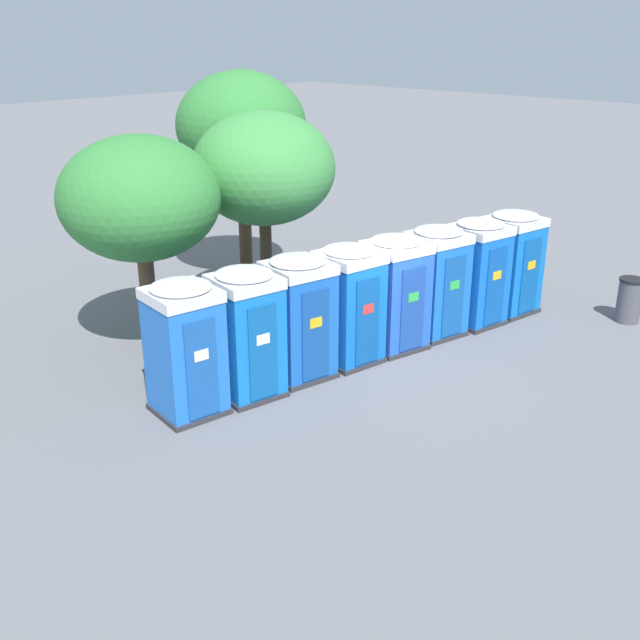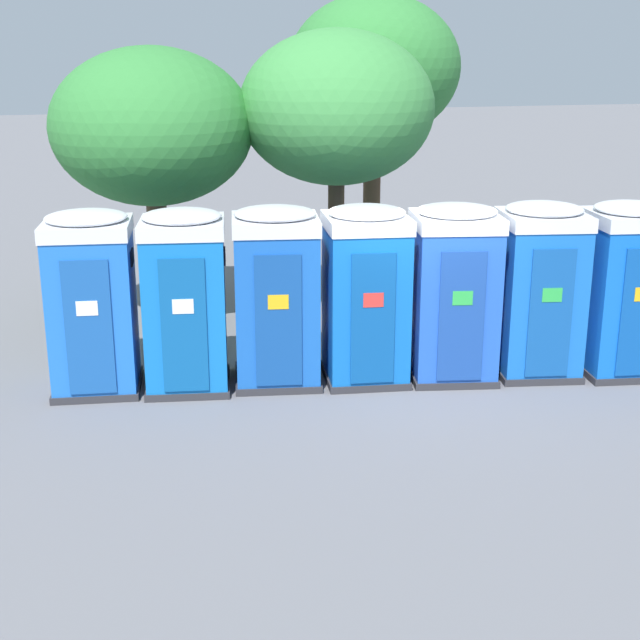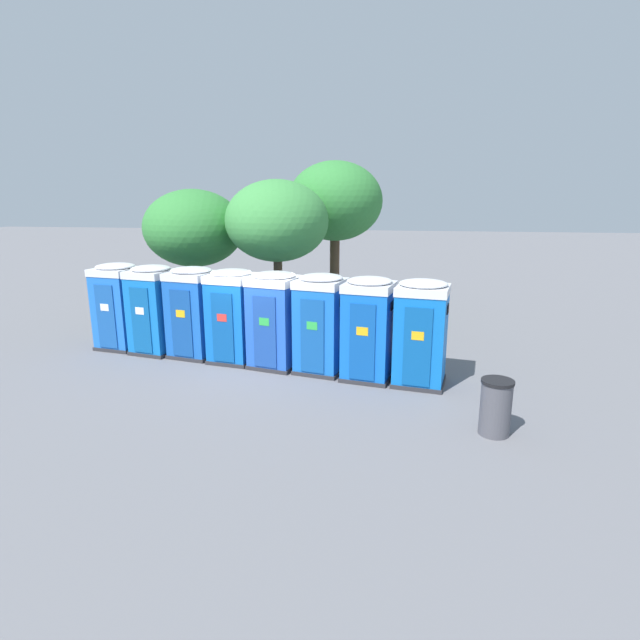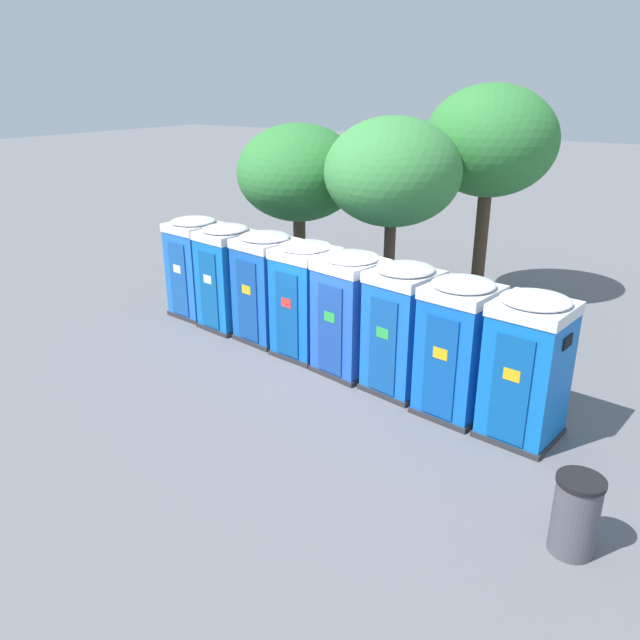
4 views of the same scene
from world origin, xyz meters
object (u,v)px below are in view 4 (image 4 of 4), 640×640
object	(u,v)px
portapotty_7	(527,367)
street_tree_2	(393,173)
portapotty_1	(227,277)
portapotty_6	(458,347)
portapotty_2	(266,287)
portapotty_4	(350,313)
portapotty_5	(402,328)
portapotty_3	(305,299)
portapotty_0	(196,267)
trash_can	(575,515)
street_tree_1	(490,142)
street_tree_0	(299,173)

from	to	relation	value
portapotty_7	street_tree_2	world-z (taller)	street_tree_2
portapotty_1	portapotty_6	bearing A→B (deg)	-10.20
portapotty_2	portapotty_4	world-z (taller)	same
street_tree_2	portapotty_5	bearing A→B (deg)	-60.02
portapotty_3	portapotty_1	bearing A→B (deg)	171.31
portapotty_6	street_tree_2	bearing A→B (deg)	130.51
portapotty_5	portapotty_0	bearing A→B (deg)	170.28
portapotty_4	street_tree_2	xyz separation A→B (m)	(-0.76, 3.31, 2.37)
portapotty_1	portapotty_4	bearing A→B (deg)	-9.49
portapotty_0	trash_can	world-z (taller)	portapotty_0
portapotty_1	portapotty_7	size ratio (longest dim) A/B	1.00
portapotty_0	street_tree_1	bearing A→B (deg)	40.47
portapotty_1	street_tree_0	world-z (taller)	street_tree_0
portapotty_1	portapotty_2	distance (m)	1.27
portapotty_5	street_tree_1	distance (m)	6.69
portapotty_0	portapotty_5	world-z (taller)	same
street_tree_0	street_tree_2	distance (m)	3.08
portapotty_4	street_tree_0	xyz separation A→B (m)	(-3.79, 3.79, 2.09)
portapotty_0	street_tree_2	bearing A→B (deg)	29.80
portapotty_5	street_tree_2	size ratio (longest dim) A/B	0.51
portapotty_0	portapotty_2	bearing A→B (deg)	-8.80
street_tree_0	portapotty_2	bearing A→B (deg)	-68.50
portapotty_2	portapotty_4	size ratio (longest dim) A/B	1.00
portapotty_0	portapotty_5	xyz separation A→B (m)	(6.26, -1.07, 0.00)
portapotty_6	street_tree_1	bearing A→B (deg)	105.60
portapotty_0	trash_can	distance (m)	10.92
portapotty_7	portapotty_0	bearing A→B (deg)	169.87
portapotty_2	street_tree_1	xyz separation A→B (m)	(3.23, 5.29, 2.96)
portapotty_0	street_tree_0	size ratio (longest dim) A/B	0.54
portapotty_6	street_tree_2	distance (m)	5.54
portapotty_0	portapotty_5	bearing A→B (deg)	-9.72
portapotty_6	portapotty_2	bearing A→B (deg)	168.75
trash_can	street_tree_0	bearing A→B (deg)	141.99
street_tree_0	trash_can	bearing A→B (deg)	-38.01
portapotty_4	portapotty_6	size ratio (longest dim) A/B	1.00
portapotty_4	street_tree_1	world-z (taller)	street_tree_1
portapotty_0	street_tree_2	distance (m)	5.43
street_tree_2	portapotty_3	bearing A→B (deg)	-98.96
portapotty_0	street_tree_1	distance (m)	8.11
portapotty_5	street_tree_0	world-z (taller)	street_tree_0
portapotty_7	street_tree_1	bearing A→B (deg)	114.98
portapotty_0	portapotty_4	bearing A→B (deg)	-10.02
trash_can	portapotty_4	bearing A→B (deg)	148.25
portapotty_3	portapotty_5	xyz separation A→B (m)	(2.50, -0.43, -0.00)
portapotty_1	street_tree_0	bearing A→B (deg)	90.60
street_tree_0	street_tree_2	size ratio (longest dim) A/B	0.94
portapotty_5	street_tree_2	world-z (taller)	street_tree_2
street_tree_2	trash_can	size ratio (longest dim) A/B	4.57
portapotty_3	portapotty_7	distance (m)	5.08
portapotty_6	trash_can	world-z (taller)	portapotty_6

